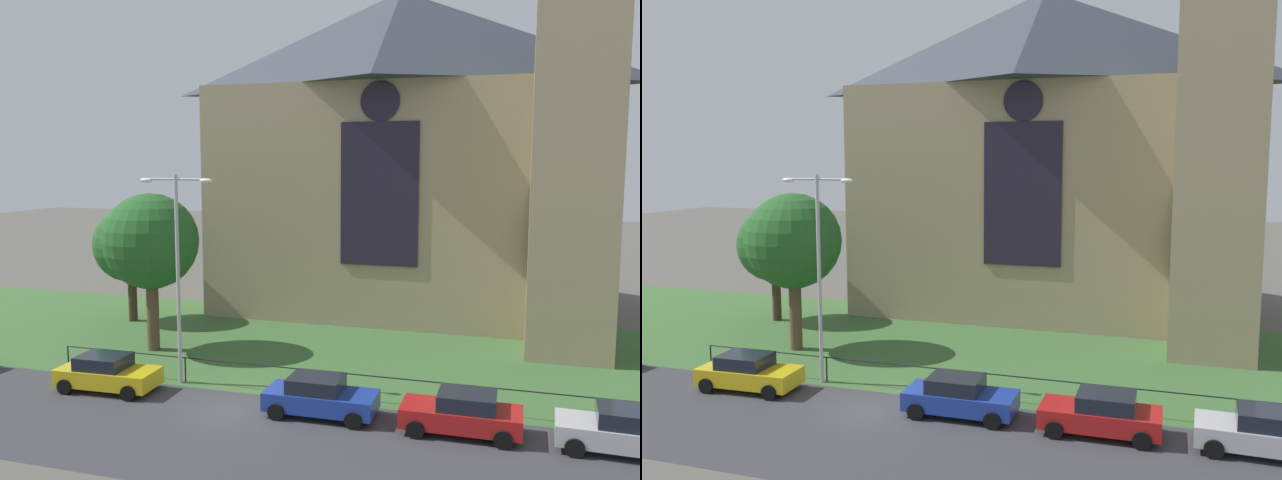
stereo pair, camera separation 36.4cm
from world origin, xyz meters
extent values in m
plane|color=#56544C|center=(0.00, 10.00, 0.00)|extent=(160.00, 160.00, 0.00)
cube|color=#38383D|center=(0.00, -2.00, 0.00)|extent=(120.00, 8.00, 0.01)
cube|color=#3D6633|center=(0.00, 8.00, 0.00)|extent=(120.00, 20.00, 0.01)
cube|color=tan|center=(2.70, 19.95, 7.00)|extent=(22.00, 12.00, 14.00)
pyramid|color=#383D47|center=(2.70, 19.95, 17.00)|extent=(22.00, 12.00, 6.00)
cube|color=black|center=(2.70, 13.90, 7.70)|extent=(4.40, 0.16, 8.00)
cylinder|color=black|center=(2.70, 13.90, 12.80)|extent=(2.20, 0.15, 2.20)
cube|color=tan|center=(12.70, 11.95, 9.00)|extent=(4.00, 4.00, 18.00)
cylinder|color=black|center=(2.70, 2.50, 1.10)|extent=(24.12, 0.05, 0.05)
cylinder|color=black|center=(-9.36, 2.50, 0.55)|extent=(0.07, 0.07, 1.10)
cylinder|color=black|center=(-3.33, 2.50, 0.55)|extent=(0.07, 0.07, 1.10)
cylinder|color=black|center=(2.70, 2.50, 0.55)|extent=(0.07, 0.07, 1.10)
cylinder|color=black|center=(8.73, 2.50, 0.55)|extent=(0.07, 0.07, 1.10)
cylinder|color=brown|center=(-7.33, 6.53, 1.89)|extent=(0.61, 0.61, 3.77)
sphere|color=#235B23|center=(-7.33, 6.53, 5.57)|extent=(4.80, 4.80, 4.80)
cylinder|color=#423021|center=(-11.78, 11.57, 1.47)|extent=(0.52, 0.52, 2.95)
sphere|color=#235B23|center=(-11.78, 11.57, 4.60)|extent=(4.41, 4.41, 4.41)
cylinder|color=#B2B2B7|center=(-3.51, 2.40, 4.50)|extent=(0.16, 0.16, 9.00)
cylinder|color=#B2B2B7|center=(-4.21, 2.40, 8.80)|extent=(1.40, 0.10, 0.10)
cylinder|color=#B2B2B7|center=(-2.81, 2.40, 8.80)|extent=(1.40, 0.10, 0.10)
ellipsoid|color=white|center=(-4.91, 2.40, 8.75)|extent=(0.57, 0.26, 0.20)
ellipsoid|color=white|center=(-2.11, 2.40, 8.75)|extent=(0.57, 0.26, 0.20)
cube|color=gold|center=(-5.92, 0.64, 0.61)|extent=(4.26, 1.96, 0.70)
cube|color=black|center=(-6.12, 0.63, 1.23)|extent=(2.06, 1.67, 0.55)
cylinder|color=black|center=(-4.48, 1.59, 0.32)|extent=(0.65, 0.24, 0.64)
cylinder|color=black|center=(-4.41, -0.20, 0.32)|extent=(0.65, 0.24, 0.64)
cylinder|color=black|center=(-7.42, 1.48, 0.32)|extent=(0.65, 0.24, 0.64)
cylinder|color=black|center=(-7.35, -0.31, 0.32)|extent=(0.65, 0.24, 0.64)
cube|color=#1E3899|center=(3.41, 0.63, 0.61)|extent=(4.22, 1.84, 0.70)
cube|color=black|center=(3.21, 0.62, 1.23)|extent=(2.02, 1.62, 0.55)
cylinder|color=black|center=(4.87, 1.54, 0.32)|extent=(0.64, 0.23, 0.64)
cylinder|color=black|center=(4.89, -0.26, 0.32)|extent=(0.64, 0.23, 0.64)
cylinder|color=black|center=(1.93, 1.51, 0.32)|extent=(0.64, 0.23, 0.64)
cylinder|color=black|center=(1.95, -0.29, 0.32)|extent=(0.64, 0.23, 0.64)
cube|color=#B21919|center=(8.61, 0.52, 0.61)|extent=(4.21, 1.82, 0.70)
cube|color=black|center=(8.81, 0.52, 1.23)|extent=(2.01, 1.61, 0.55)
cylinder|color=black|center=(7.15, -0.39, 0.32)|extent=(0.64, 0.22, 0.64)
cylinder|color=black|center=(7.14, 1.41, 0.32)|extent=(0.64, 0.22, 0.64)
cylinder|color=black|center=(10.09, -0.37, 0.32)|extent=(0.64, 0.22, 0.64)
cylinder|color=black|center=(10.08, 1.43, 0.32)|extent=(0.64, 0.22, 0.64)
cube|color=#B7B7BC|center=(13.84, 0.53, 0.61)|extent=(4.26, 1.94, 0.70)
cube|color=black|center=(14.04, 0.53, 1.23)|extent=(2.05, 1.66, 0.55)
cylinder|color=black|center=(12.34, -0.32, 0.32)|extent=(0.65, 0.24, 0.64)
cylinder|color=black|center=(12.40, 1.48, 0.32)|extent=(0.65, 0.24, 0.64)
camera|label=1|loc=(10.57, -22.51, 9.63)|focal=37.45mm
camera|label=2|loc=(10.91, -22.40, 9.63)|focal=37.45mm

